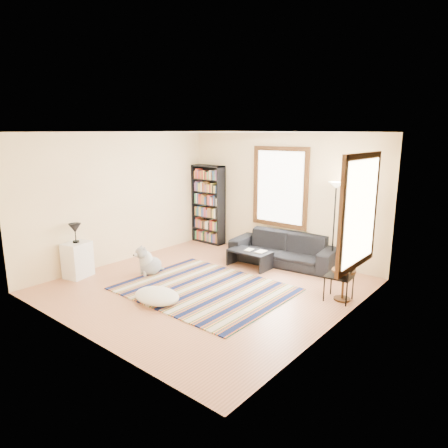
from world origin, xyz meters
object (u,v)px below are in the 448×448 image
Objects in this scene: bookshelf at (208,204)px; folding_chair at (339,276)px; white_cabinet at (78,260)px; sofa at (283,249)px; dog at (151,260)px; coffee_table at (250,259)px; floor_cushion at (157,296)px; floor_lamp at (334,229)px; side_table at (343,285)px.

folding_chair is (4.18, -1.37, -0.57)m from bookshelf.
bookshelf is 3.64m from white_cabinet.
sofa reaches higher than dog.
sofa is 0.79m from coffee_table.
white_cabinet is at bearing -94.32° from bookshelf.
bookshelf is at bearing 117.16° from dog.
floor_cushion is 1.41m from dog.
floor_lamp reaches higher than folding_chair.
bookshelf is 2.33× the size of folding_chair.
dog is at bearing -74.04° from bookshelf.
floor_lamp is 1.51m from side_table.
coffee_table is at bearing 162.16° from folding_chair.
floor_lamp is 3.71m from dog.
side_table is 0.90× the size of dog.
floor_cushion is at bearing -145.25° from folding_chair.
folding_chair reaches higher than side_table.
bookshelf is 3.34× the size of dog.
floor_lamp is 1.47m from folding_chair.
coffee_table is 1.67× the size of side_table.
folding_chair is 4.97m from white_cabinet.
dog is at bearing 143.64° from floor_cushion.
floor_cushion is at bearing -61.25° from bookshelf.
floor_cushion is 1.58× the size of side_table.
side_table is at bearing 13.27° from white_cabinet.
white_cabinet is 1.17× the size of dog.
floor_cushion is 1.43× the size of dog.
side_table is at bearing -17.20° from bookshelf.
floor_lamp reaches higher than sofa.
bookshelf reaches higher than side_table.
white_cabinet is at bearing -175.10° from floor_cushion.
sofa is 2.07m from folding_chair.
bookshelf is at bearing 166.25° from sofa.
folding_chair is at bearing -130.92° from side_table.
folding_chair is (1.76, -1.10, 0.10)m from sofa.
floor_lamp is at bearing 62.98° from floor_cushion.
bookshelf is at bearing 162.80° from side_table.
white_cabinet is (-3.77, -3.40, -0.58)m from floor_lamp.
side_table is (2.37, 2.08, 0.16)m from floor_cushion.
floor_lamp is at bearing 28.67° from white_cabinet.
dog is (-3.50, -1.25, 0.03)m from side_table.
floor_cushion is 1.22× the size of white_cabinet.
floor_cushion is 0.46× the size of floor_lamp.
floor_cushion is at bearing -25.16° from dog.
folding_chair reaches higher than floor_cushion.
folding_chair is 1.44× the size of dog.
side_table reaches higher than floor_cushion.
coffee_table is at bearing 63.54° from dog.
side_table is at bearing -57.24° from floor_lamp.
bookshelf reaches higher than coffee_table.
white_cabinet is at bearing -136.61° from sofa.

